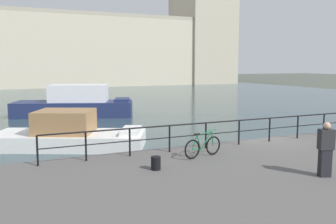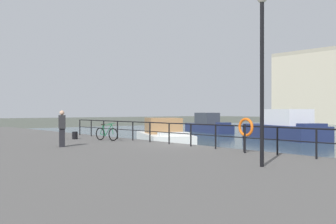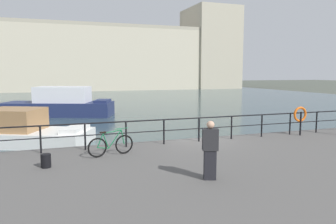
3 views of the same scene
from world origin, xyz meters
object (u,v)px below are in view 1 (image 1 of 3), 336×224
standing_person (326,149)px  harbor_building (94,50)px  parked_bicycle (203,147)px  moored_cabin_cruiser (69,134)px  moored_red_daysailer (76,104)px  mooring_bollard (156,163)px

standing_person → harbor_building: bearing=12.0°
parked_bicycle → standing_person: size_ratio=1.03×
moored_cabin_cruiser → parked_bicycle: bearing=-35.9°
harbor_building → moored_cabin_cruiser: harbor_building is taller
moored_red_daysailer → standing_person: (3.57, -21.94, 0.62)m
moored_red_daysailer → mooring_bollard: (-0.87, -19.14, -0.02)m
parked_bicycle → mooring_bollard: size_ratio=3.95×
moored_cabin_cruiser → parked_bicycle: 7.93m
moored_red_daysailer → mooring_bollard: moored_red_daysailer is taller
mooring_bollard → parked_bicycle: bearing=20.6°
harbor_building → moored_red_daysailer: bearing=-105.1°
standing_person → parked_bicycle: bearing=50.3°
standing_person → mooring_bollard: bearing=76.8°
harbor_building → moored_cabin_cruiser: (-13.87, -54.00, -6.37)m
parked_bicycle → standing_person: 4.28m
moored_cabin_cruiser → standing_person: (5.97, -10.61, 0.94)m
moored_cabin_cruiser → parked_bicycle: moored_cabin_cruiser is taller
harbor_building → parked_bicycle: harbor_building is taller
moored_red_daysailer → parked_bicycle: moored_red_daysailer is taller
moored_red_daysailer → harbor_building: bearing=96.2°
harbor_building → moored_cabin_cruiser: size_ratio=8.79×
mooring_bollard → standing_person: 5.29m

